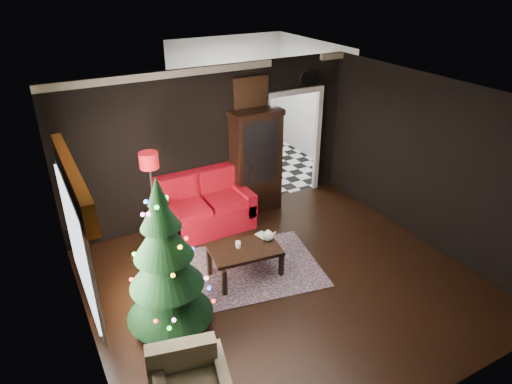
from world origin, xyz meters
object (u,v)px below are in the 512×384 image
curio_cabinet (256,164)px  teapot (268,236)px  loveseat (205,204)px  coffee_table (245,262)px  wall_clock (307,78)px  kitchen_table (251,160)px  christmas_tree (165,261)px  floor_lamp (154,207)px

curio_cabinet → teapot: 1.95m
loveseat → curio_cabinet: curio_cabinet is taller
coffee_table → wall_clock: (2.37, 1.98, 2.13)m
curio_cabinet → kitchen_table: 1.67m
coffee_table → kitchen_table: (1.82, 3.23, 0.13)m
wall_clock → kitchen_table: bearing=113.7°
kitchen_table → curio_cabinet: bearing=-114.4°
teapot → kitchen_table: size_ratio=0.25×
loveseat → coffee_table: 1.60m
coffee_table → christmas_tree: bearing=-159.8°
loveseat → curio_cabinet: (1.15, 0.22, 0.45)m
coffee_table → wall_clock: size_ratio=3.27×
coffee_table → kitchen_table: kitchen_table is taller
floor_lamp → wall_clock: bearing=11.7°
floor_lamp → kitchen_table: bearing=34.8°
loveseat → floor_lamp: floor_lamp is taller
teapot → wall_clock: 3.29m
coffee_table → loveseat: bearing=89.3°
curio_cabinet → christmas_tree: size_ratio=0.89×
christmas_tree → teapot: 1.93m
loveseat → christmas_tree: (-1.39, -2.08, 0.55)m
loveseat → floor_lamp: size_ratio=0.90×
floor_lamp → wall_clock: (3.33, 0.69, 1.55)m
floor_lamp → christmas_tree: 1.85m
loveseat → kitchen_table: loveseat is taller
curio_cabinet → coffee_table: 2.26m
floor_lamp → coffee_table: 1.71m
floor_lamp → teapot: 1.88m
loveseat → coffee_table: (-0.02, -1.58, -0.25)m
floor_lamp → wall_clock: wall_clock is taller
coffee_table → teapot: 0.53m
floor_lamp → kitchen_table: floor_lamp is taller
curio_cabinet → floor_lamp: 2.20m
floor_lamp → coffee_table: (0.96, -1.29, -0.58)m
floor_lamp → christmas_tree: size_ratio=0.88×
floor_lamp → wall_clock: 3.74m
loveseat → teapot: 1.59m
coffee_table → kitchen_table: size_ratio=1.39×
christmas_tree → wall_clock: 4.68m
loveseat → christmas_tree: christmas_tree is taller
christmas_tree → teapot: christmas_tree is taller
coffee_table → floor_lamp: bearing=126.8°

